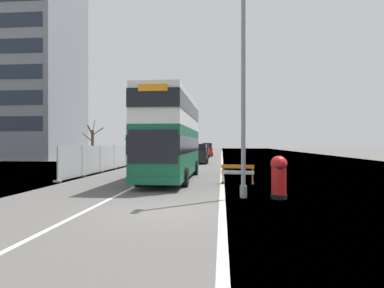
% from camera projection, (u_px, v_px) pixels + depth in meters
% --- Properties ---
extents(ground, '(140.00, 280.00, 0.10)m').
position_uv_depth(ground, '(182.00, 212.00, 11.30)').
color(ground, '#565451').
extents(double_decker_bus, '(2.79, 11.48, 5.12)m').
position_uv_depth(double_decker_bus, '(172.00, 135.00, 21.04)').
color(double_decker_bus, '#145638').
rests_on(double_decker_bus, ground).
extents(lamppost_foreground, '(0.29, 0.70, 9.45)m').
position_uv_depth(lamppost_foreground, '(243.00, 89.00, 13.94)').
color(lamppost_foreground, gray).
rests_on(lamppost_foreground, ground).
extents(red_pillar_postbox, '(0.67, 0.67, 1.73)m').
position_uv_depth(red_pillar_postbox, '(279.00, 175.00, 13.68)').
color(red_pillar_postbox, black).
rests_on(red_pillar_postbox, ground).
extents(roadworks_barrier, '(1.81, 0.71, 1.05)m').
position_uv_depth(roadworks_barrier, '(238.00, 172.00, 18.72)').
color(roadworks_barrier, orange).
rests_on(roadworks_barrier, ground).
extents(construction_site_fence, '(0.44, 27.40, 2.10)m').
position_uv_depth(construction_site_fence, '(125.00, 156.00, 32.93)').
color(construction_site_fence, '#A8AAAD').
rests_on(construction_site_fence, ground).
extents(car_oncoming_near, '(2.01, 3.89, 2.17)m').
position_uv_depth(car_oncoming_near, '(199.00, 154.00, 37.45)').
color(car_oncoming_near, black).
rests_on(car_oncoming_near, ground).
extents(car_receding_mid, '(2.04, 4.34, 2.21)m').
position_uv_depth(car_receding_mid, '(167.00, 152.00, 45.90)').
color(car_receding_mid, gray).
rests_on(car_receding_mid, ground).
extents(car_receding_far, '(1.92, 4.48, 2.04)m').
position_uv_depth(car_receding_far, '(203.00, 152.00, 51.85)').
color(car_receding_far, maroon).
rests_on(car_receding_far, ground).
extents(car_far_side, '(1.91, 4.26, 2.30)m').
position_uv_depth(car_far_side, '(207.00, 150.00, 58.64)').
color(car_far_side, maroon).
rests_on(car_far_side, ground).
extents(bare_tree_far_verge_near, '(3.37, 3.44, 5.61)m').
position_uv_depth(bare_tree_far_verge_near, '(92.00, 142.00, 48.10)').
color(bare_tree_far_verge_near, '#4C3D2D').
rests_on(bare_tree_far_verge_near, ground).
extents(bare_tree_far_verge_mid, '(2.24, 2.76, 3.84)m').
position_uv_depth(bare_tree_far_verge_mid, '(129.00, 145.00, 64.17)').
color(bare_tree_far_verge_mid, '#4C3D2D').
rests_on(bare_tree_far_verge_mid, ground).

